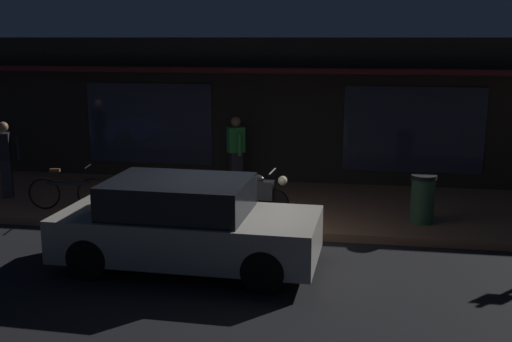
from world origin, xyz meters
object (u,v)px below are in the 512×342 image
person_photographer (6,158)px  motorcycle (248,193)px  trash_bin (423,198)px  bicycle_parked (68,192)px  parked_car_far (186,224)px  person_bystander (236,151)px

person_photographer → motorcycle: bearing=-7.3°
motorcycle → trash_bin: 3.33m
person_photographer → bicycle_parked: bearing=-22.3°
bicycle_parked → parked_car_far: parked_car_far is taller
person_photographer → parked_car_far: size_ratio=0.40×
motorcycle → parked_car_far: parked_car_far is taller
bicycle_parked → person_bystander: (2.99, 2.42, 0.52)m
person_photographer → trash_bin: size_ratio=1.80×
person_bystander → parked_car_far: bearing=-88.0°
motorcycle → trash_bin: bearing=4.1°
parked_car_far → trash_bin: bearing=34.2°
motorcycle → person_photographer: person_photographer is taller
person_bystander → person_photographer: bearing=-160.6°
motorcycle → person_photographer: size_ratio=1.02×
parked_car_far → person_bystander: bearing=92.0°
person_bystander → trash_bin: size_ratio=1.80×
bicycle_parked → person_photographer: (-1.80, 0.74, 0.52)m
person_photographer → person_bystander: bearing=19.4°
trash_bin → bicycle_parked: bearing=-177.8°
person_photographer → trash_bin: bearing=-3.0°
person_photographer → parked_car_far: person_photographer is taller
person_photographer → person_bystander: (4.79, 1.68, 0.00)m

